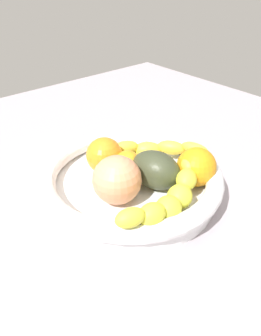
{
  "coord_description": "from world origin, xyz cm",
  "views": [
    {
      "loc": [
        -30.53,
        -35.69,
        38.79
      ],
      "look_at": [
        0.0,
        0.0,
        8.28
      ],
      "focal_mm": 35.35,
      "sensor_mm": 36.0,
      "label": 1
    }
  ],
  "objects": [
    {
      "name": "orange_mid_right",
      "position": [
        0.67,
        1.65,
        7.82
      ],
      "size": [
        5.09,
        5.09,
        5.09
      ],
      "primitive_type": "sphere",
      "color": "orange",
      "rests_on": "fruit_bowl"
    },
    {
      "name": "avocado_dark",
      "position": [
        2.58,
        -3.38,
        8.46
      ],
      "size": [
        8.11,
        10.03,
        6.46
      ],
      "primitive_type": "ellipsoid",
      "rotation": [
        0.0,
        0.0,
        1.79
      ],
      "color": "#363C27",
      "rests_on": "fruit_bowl"
    },
    {
      "name": "fruit_bowl",
      "position": [
        0.0,
        0.0,
        5.75
      ],
      "size": [
        31.57,
        31.57,
        5.32
      ],
      "color": "white",
      "rests_on": "kitchen_counter"
    },
    {
      "name": "peach_blush",
      "position": [
        -4.72,
        -2.27,
        9.18
      ],
      "size": [
        7.81,
        7.81,
        7.81
      ],
      "primitive_type": "sphere",
      "color": "#EC946A",
      "rests_on": "fruit_bowl"
    },
    {
      "name": "orange_front",
      "position": [
        -1.11,
        5.9,
        8.54
      ],
      "size": [
        6.53,
        6.53,
        6.53
      ],
      "primitive_type": "sphere",
      "color": "orange",
      "rests_on": "fruit_bowl"
    },
    {
      "name": "banana_draped_right",
      "position": [
        7.33,
        3.43,
        7.81
      ],
      "size": [
        17.41,
        14.82,
        4.58
      ],
      "color": "yellow",
      "rests_on": "fruit_bowl"
    },
    {
      "name": "banana_draped_left",
      "position": [
        -0.93,
        -10.14,
        8.55
      ],
      "size": [
        20.93,
        9.02,
        5.17
      ],
      "color": "yellow",
      "rests_on": "fruit_bowl"
    },
    {
      "name": "kitchen_counter",
      "position": [
        0.0,
        0.0,
        1.5
      ],
      "size": [
        120.0,
        120.0,
        3.0
      ],
      "primitive_type": "cube",
      "color": "#9F949B",
      "rests_on": "ground"
    },
    {
      "name": "orange_mid_left",
      "position": [
        8.27,
        -7.39,
        8.64
      ],
      "size": [
        6.73,
        6.73,
        6.73
      ],
      "primitive_type": "sphere",
      "color": "orange",
      "rests_on": "fruit_bowl"
    }
  ]
}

